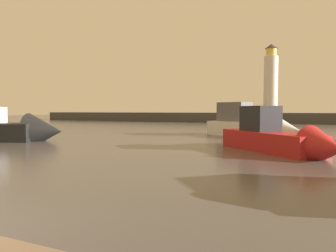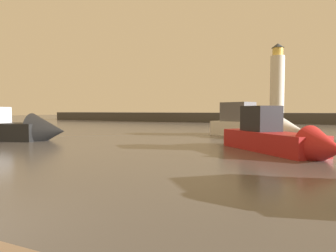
{
  "view_description": "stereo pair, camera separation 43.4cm",
  "coord_description": "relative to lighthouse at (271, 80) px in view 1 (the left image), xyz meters",
  "views": [
    {
      "loc": [
        5.47,
        -2.38,
        2.1
      ],
      "look_at": [
        -1.01,
        12.65,
        1.25
      ],
      "focal_mm": 32.09,
      "sensor_mm": 36.0,
      "label": 1
    },
    {
      "loc": [
        5.87,
        -2.2,
        2.1
      ],
      "look_at": [
        -1.01,
        12.65,
        1.25
      ],
      "focal_mm": 32.09,
      "sensor_mm": 36.0,
      "label": 2
    }
  ],
  "objects": [
    {
      "name": "motorboat_4",
      "position": [
        3.58,
        -38.6,
        -6.55
      ],
      "size": [
        6.51,
        6.59,
        2.72
      ],
      "color": "#B21E1E",
      "rests_on": "ground_plane"
    },
    {
      "name": "breakwater",
      "position": [
        -1.16,
        0.0,
        -6.41
      ],
      "size": [
        90.74,
        6.82,
        1.7
      ],
      "primitive_type": "cube",
      "color": "#423F3D",
      "rests_on": "ground_plane"
    },
    {
      "name": "motorboat_1",
      "position": [
        -14.12,
        -39.69,
        -6.48
      ],
      "size": [
        8.84,
        5.17,
        2.94
      ],
      "color": "black",
      "rests_on": "ground_plane"
    },
    {
      "name": "motorboat_2",
      "position": [
        1.23,
        -29.75,
        -6.38
      ],
      "size": [
        8.05,
        5.63,
        3.3
      ],
      "color": "white",
      "rests_on": "ground_plane"
    },
    {
      "name": "ground_plane",
      "position": [
        -1.16,
        -26.03,
        -7.26
      ],
      "size": [
        220.0,
        220.0,
        0.0
      ],
      "primitive_type": "plane",
      "color": "#4C4742"
    },
    {
      "name": "lighthouse",
      "position": [
        0.0,
        0.0,
        0.0
      ],
      "size": [
        2.32,
        2.32,
        11.74
      ],
      "color": "silver",
      "rests_on": "breakwater"
    }
  ]
}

